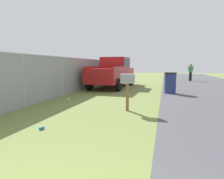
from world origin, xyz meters
TOP-DOWN VIEW (x-y plane):
  - mailbox at (5.98, 0.18)m, footprint 0.23×0.47m
  - pickup_truck at (12.78, 2.48)m, footprint 5.67×2.29m
  - trash_bin at (10.59, -1.31)m, footprint 0.65×0.65m
  - pedestrian at (19.93, -3.45)m, footprint 0.30×0.56m
  - fence_section at (9.62, 3.93)m, footprint 19.19×0.07m
  - litter_cup_far_scatter at (7.15, 3.01)m, footprint 0.12×0.13m
  - litter_can_by_mailbox at (3.52, 1.79)m, footprint 0.13×0.09m

SIDE VIEW (x-z plane):
  - litter_can_by_mailbox at x=3.52m, z-range 0.00..0.07m
  - litter_cup_far_scatter at x=7.15m, z-range 0.00..0.08m
  - trash_bin at x=10.59m, z-range 0.00..1.15m
  - pedestrian at x=19.93m, z-range 0.13..1.81m
  - mailbox at x=5.98m, z-range 0.36..1.61m
  - fence_section at x=9.62m, z-range 0.07..2.02m
  - pickup_truck at x=12.78m, z-range 0.06..2.15m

